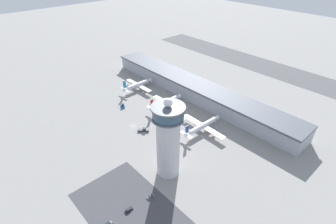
{
  "coord_description": "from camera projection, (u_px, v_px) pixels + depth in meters",
  "views": [
    {
      "loc": [
        140.28,
        -91.01,
        118.01
      ],
      "look_at": [
        13.7,
        24.02,
        9.08
      ],
      "focal_mm": 28.0,
      "sensor_mm": 36.0,
      "label": 1
    }
  ],
  "objects": [
    {
      "name": "airplane_gate_alpha",
      "position": [
        138.0,
        85.0,
        251.96
      ],
      "size": [
        35.55,
        32.13,
        13.67
      ],
      "color": "silver",
      "rests_on": "ground"
    },
    {
      "name": "car_silver_sedan",
      "position": [
        151.0,
        196.0,
        145.09
      ],
      "size": [
        1.86,
        4.32,
        1.37
      ],
      "color": "black",
      "rests_on": "ground"
    },
    {
      "name": "airplane_gate_charlie",
      "position": [
        203.0,
        126.0,
        194.93
      ],
      "size": [
        39.44,
        35.41,
        12.32
      ],
      "color": "silver",
      "rests_on": "ground"
    },
    {
      "name": "control_tower",
      "position": [
        168.0,
        139.0,
        148.08
      ],
      "size": [
        18.7,
        18.7,
        51.84
      ],
      "color": "#BCBCC1",
      "rests_on": "ground"
    },
    {
      "name": "car_yellow_taxi",
      "position": [
        108.0,
        224.0,
        130.46
      ],
      "size": [
        1.88,
        4.4,
        1.57
      ],
      "color": "black",
      "rests_on": "ground"
    },
    {
      "name": "service_truck_catering",
      "position": [
        123.0,
        106.0,
        226.11
      ],
      "size": [
        6.43,
        4.06,
        3.19
      ],
      "color": "black",
      "rests_on": "ground"
    },
    {
      "name": "car_navy_sedan",
      "position": [
        129.0,
        210.0,
        137.7
      ],
      "size": [
        1.97,
        4.54,
        1.43
      ],
      "color": "black",
      "rests_on": "ground"
    },
    {
      "name": "service_truck_fuel",
      "position": [
        144.0,
        130.0,
        196.35
      ],
      "size": [
        7.6,
        7.74,
        2.84
      ],
      "color": "black",
      "rests_on": "ground"
    },
    {
      "name": "airplane_gate_bravo",
      "position": [
        166.0,
        102.0,
        223.92
      ],
      "size": [
        31.93,
        33.84,
        13.43
      ],
      "color": "white",
      "rests_on": "ground"
    },
    {
      "name": "terminal_building",
      "position": [
        195.0,
        90.0,
        238.44
      ],
      "size": [
        203.45,
        25.0,
        14.16
      ],
      "color": "#A3A8B2",
      "rests_on": "ground"
    },
    {
      "name": "ground_plane",
      "position": [
        133.0,
        126.0,
        202.58
      ],
      "size": [
        1000.0,
        1000.0,
        0.0
      ],
      "primitive_type": "plane",
      "color": "gray"
    },
    {
      "name": "parking_lot_surface",
      "position": [
        130.0,
        211.0,
        137.83
      ],
      "size": [
        64.0,
        40.0,
        0.01
      ],
      "primitive_type": "cube",
      "color": "#424247",
      "rests_on": "ground"
    },
    {
      "name": "runway_strip",
      "position": [
        260.0,
        65.0,
        306.05
      ],
      "size": [
        305.18,
        44.0,
        0.01
      ],
      "primitive_type": "cube",
      "color": "#515154",
      "rests_on": "ground"
    }
  ]
}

